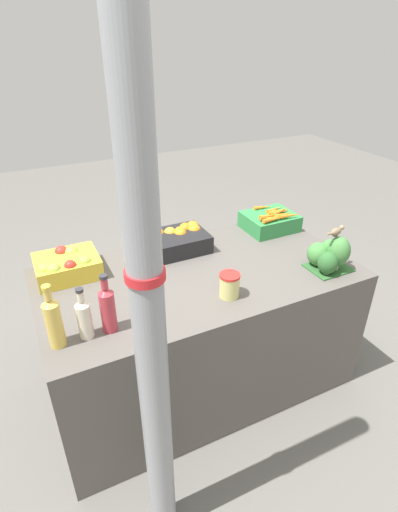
# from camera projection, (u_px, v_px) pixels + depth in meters

# --- Properties ---
(ground_plane) EXTENTS (10.00, 10.00, 0.00)m
(ground_plane) POSITION_uv_depth(u_px,v_px,m) (199.00, 376.00, 2.51)
(ground_plane) COLOR #605E59
(market_table) EXTENTS (1.68, 0.89, 0.77)m
(market_table) POSITION_uv_depth(u_px,v_px,m) (199.00, 329.00, 2.32)
(market_table) COLOR #56514C
(market_table) RESTS_ON ground_plane
(support_pole) EXTENTS (0.12, 0.12, 2.35)m
(support_pole) POSITION_uv_depth(u_px,v_px,m) (148.00, 307.00, 1.19)
(support_pole) COLOR gray
(support_pole) RESTS_ON ground_plane
(apple_crate) EXTENTS (0.32, 0.26, 0.13)m
(apple_crate) POSITION_uv_depth(u_px,v_px,m) (67.00, 265.00, 2.07)
(apple_crate) COLOR gold
(apple_crate) RESTS_ON market_table
(orange_crate) EXTENTS (0.32, 0.26, 0.14)m
(orange_crate) POSITION_uv_depth(u_px,v_px,m) (180.00, 239.00, 2.33)
(orange_crate) COLOR black
(orange_crate) RESTS_ON market_table
(carrot_crate) EXTENTS (0.32, 0.26, 0.14)m
(carrot_crate) POSITION_uv_depth(u_px,v_px,m) (270.00, 221.00, 2.56)
(carrot_crate) COLOR #2D8442
(carrot_crate) RESTS_ON market_table
(broccoli_pile) EXTENTS (0.22, 0.20, 0.20)m
(broccoli_pile) POSITION_uv_depth(u_px,v_px,m) (329.00, 255.00, 2.12)
(broccoli_pile) COLOR #2D602D
(broccoli_pile) RESTS_ON market_table
(juice_bottle_golden) EXTENTS (0.07, 0.07, 0.29)m
(juice_bottle_golden) POSITION_uv_depth(u_px,v_px,m) (54.00, 321.00, 1.58)
(juice_bottle_golden) COLOR gold
(juice_bottle_golden) RESTS_ON market_table
(juice_bottle_cloudy) EXTENTS (0.06, 0.06, 0.24)m
(juice_bottle_cloudy) POSITION_uv_depth(u_px,v_px,m) (84.00, 317.00, 1.64)
(juice_bottle_cloudy) COLOR beige
(juice_bottle_cloudy) RESTS_ON market_table
(juice_bottle_ruby) EXTENTS (0.07, 0.07, 0.28)m
(juice_bottle_ruby) POSITION_uv_depth(u_px,v_px,m) (108.00, 308.00, 1.67)
(juice_bottle_ruby) COLOR #B2333D
(juice_bottle_ruby) RESTS_ON market_table
(pickle_jar) EXTENTS (0.10, 0.10, 0.12)m
(pickle_jar) POSITION_uv_depth(u_px,v_px,m) (229.00, 285.00, 1.91)
(pickle_jar) COLOR #D1CC75
(pickle_jar) RESTS_ON market_table
(sparrow_bird) EXTENTS (0.14, 0.05, 0.05)m
(sparrow_bird) POSITION_uv_depth(u_px,v_px,m) (337.00, 231.00, 2.05)
(sparrow_bird) COLOR #4C3D2D
(sparrow_bird) RESTS_ON broccoli_pile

